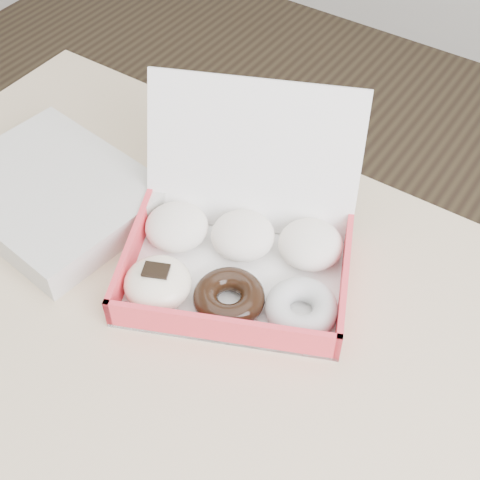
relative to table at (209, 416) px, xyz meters
The scene contains 3 objects.
table is the anchor object (origin of this frame).
donut_box 0.20m from the table, 113.06° to the left, with size 0.35×0.34×0.19m.
newspapers 0.37m from the table, 162.23° to the left, with size 0.26×0.21×0.04m, color silver.
Camera 1 is at (0.24, -0.29, 1.40)m, focal length 50.00 mm.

